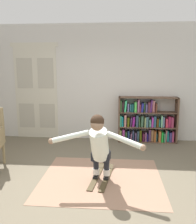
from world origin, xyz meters
The scene contains 7 objects.
ground_plane centered at (0.00, 0.00, 0.00)m, with size 7.20×7.20×0.00m, color #6B614E.
back_wall centered at (0.00, 2.60, 1.45)m, with size 6.00×0.10×2.90m, color silver.
double_door centered at (-1.67, 2.54, 1.23)m, with size 1.22×0.05×2.45m.
rug centered at (0.19, 0.25, 0.00)m, with size 2.01×1.78×0.01m, color #A17A61.
bookshelf centered at (1.15, 2.39, 0.50)m, with size 1.45×0.30×1.13m.
skis_pair centered at (0.20, 0.28, 0.02)m, with size 0.39×0.98×0.07m.
person_skier centered at (0.17, 0.08, 0.68)m, with size 1.46×0.70×1.09m.
Camera 1 is at (0.46, -3.52, 1.86)m, focal length 38.61 mm.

